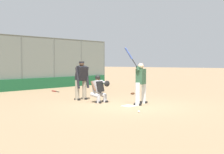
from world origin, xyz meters
name	(u,v)px	position (x,y,z in m)	size (l,w,h in m)	color
ground_plane	(129,106)	(0.00, 0.00, 0.00)	(160.00, 160.00, 0.00)	#9E7F5B
home_plate_marker	(129,106)	(0.00, 0.00, 0.01)	(0.43, 0.43, 0.01)	white
backstop_fence	(3,61)	(0.00, -8.83, 1.70)	(17.00, 0.08, 3.22)	#515651
padding_wall	(4,86)	(0.00, -8.73, 0.34)	(16.58, 0.18, 0.67)	#19512D
batter_at_plate	(141,82)	(-0.66, 0.07, 0.87)	(1.13, 0.56, 2.20)	silver
catcher_behind_plate	(99,88)	(-0.04, -1.55, 0.58)	(0.59, 0.70, 1.12)	#B7B7BC
umpire_home	(81,79)	(-0.17, -2.71, 0.91)	(0.68, 0.45, 1.69)	gray
spare_bat_near_backstop	(55,91)	(-1.82, -6.57, 0.03)	(0.23, 0.81, 0.07)	black
fielding_glove_on_dirt	(133,93)	(-3.52, -2.44, 0.05)	(0.27, 0.21, 0.10)	#56331E
baseball_loose	(139,112)	(1.04, 1.21, 0.04)	(0.07, 0.07, 0.07)	white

